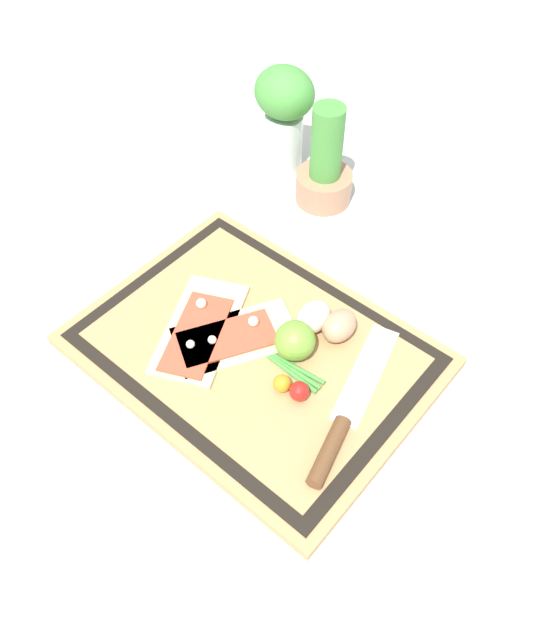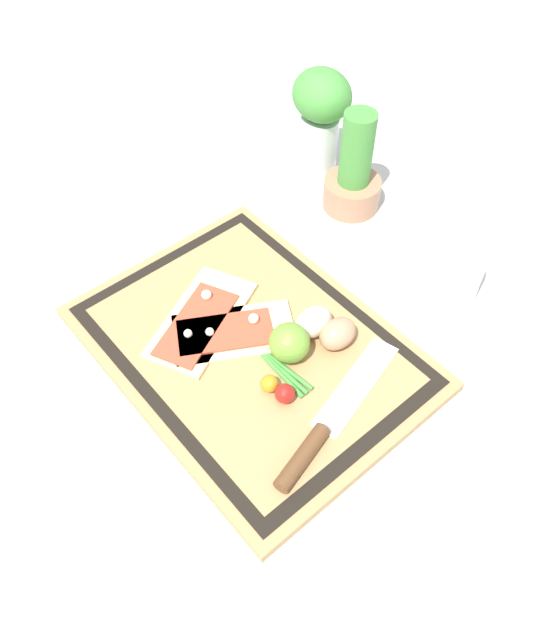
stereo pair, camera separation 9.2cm
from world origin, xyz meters
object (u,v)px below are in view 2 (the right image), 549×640
Objects in this scene: egg_pink at (314,322)px; sauce_jar at (455,274)px; pizza_slice_far at (232,332)px; lime at (289,343)px; herb_pot at (354,176)px; pizza_slice_near at (200,320)px; knife at (320,434)px; herb_glass at (321,114)px; cherry_tomato_red at (285,394)px; cherry_tomato_yellow at (269,384)px; egg_brown at (337,334)px.

sauce_jar is at bearing 71.64° from egg_pink.
lime is at bearing 25.38° from pizza_slice_far.
sauce_jar is at bearing -7.65° from herb_pot.
sauce_jar is (0.20, 0.35, 0.02)m from pizza_slice_near.
sauce_jar is (0.08, 0.23, 0.01)m from egg_pink.
lime is (-0.13, 0.06, 0.02)m from knife.
herb_glass reaches higher than pizza_slice_near.
knife is at bearing -4.96° from pizza_slice_far.
pizza_slice_far is at bearing -114.67° from sauce_jar.
herb_pot is 0.13m from herb_glass.
sauce_jar is (-0.06, 0.34, 0.02)m from knife.
herb_glass is at bearing 137.22° from knife.
egg_pink is 0.13m from cherry_tomato_red.
lime reaches higher than cherry_tomato_yellow.
sauce_jar is at bearing 99.91° from knife.
pizza_slice_near is at bearing -141.37° from egg_brown.
egg_pink is (-0.14, 0.11, 0.01)m from knife.
knife is 4.68× the size of lime.
herb_pot is at bearing 124.78° from egg_pink.
cherry_tomato_red is at bearing 177.42° from knife.
egg_brown is 0.12m from cherry_tomato_red.
herb_pot reaches higher than lime.
egg_pink reaches higher than pizza_slice_far.
cherry_tomato_red is at bearing -56.74° from herb_pot.
sauce_jar is at bearing 83.26° from cherry_tomato_yellow.
cherry_tomato_red is at bearing -6.25° from pizza_slice_far.
sauce_jar is (0.26, -0.03, -0.02)m from herb_pot.
egg_pink is 0.32× the size of herb_pot.
cherry_tomato_red is at bearing -47.86° from herb_glass.
herb_pot is (-0.22, 0.38, 0.03)m from cherry_tomato_yellow.
sauce_jar is (0.15, 0.32, 0.02)m from pizza_slice_far.
egg_brown is at bearing 43.73° from pizza_slice_far.
pizza_slice_far is 0.45m from herb_glass.
egg_pink is at bearing -108.36° from sauce_jar.
sauce_jar is 0.55× the size of herb_glass.
cherry_tomato_yellow is at bearing -72.88° from egg_pink.
knife is 0.49m from herb_pot.
knife is 0.14m from lime.
egg_pink is at bearing 43.74° from pizza_slice_near.
pizza_slice_near is at bearing -179.04° from knife.
lime is (0.13, 0.06, 0.02)m from pizza_slice_near.
herb_pot reaches higher than knife.
knife is at bearing 0.96° from pizza_slice_near.
pizza_slice_near is 3.63× the size of egg_brown.
herb_glass is (-0.31, 0.34, 0.07)m from lime.
knife is 0.35m from sauce_jar.
knife is 10.91× the size of cherry_tomato_yellow.
cherry_tomato_yellow is at bearing 1.03° from pizza_slice_near.
lime is (0.08, 0.04, 0.02)m from pizza_slice_far.
herb_pot is at bearing 121.11° from lime.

